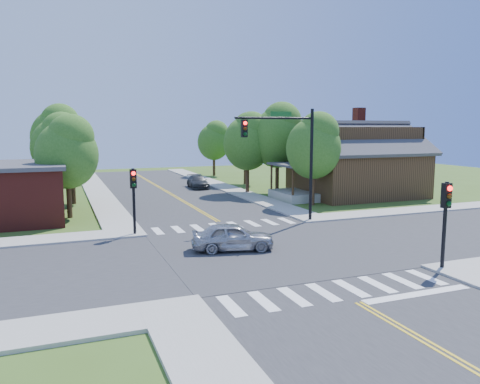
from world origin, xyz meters
name	(u,v)px	position (x,y,z in m)	size (l,w,h in m)	color
ground	(267,251)	(0.00, 0.00, 0.00)	(100.00, 100.00, 0.00)	#3D5A1C
road_ns	(267,250)	(0.00, 0.00, 0.02)	(10.00, 90.00, 0.04)	#2D2D30
road_ew	(267,250)	(0.00, 0.00, 0.03)	(90.00, 10.00, 0.04)	#2D2D30
intersection_patch	(267,251)	(0.00, 0.00, 0.00)	(10.20, 10.20, 0.06)	#2D2D30
sidewalk_ne	(351,192)	(15.82, 15.82, 0.07)	(40.00, 40.00, 0.14)	#9E9B93
crosswalk_north	(225,225)	(0.00, 6.20, 0.05)	(8.85, 2.00, 0.01)	white
crosswalk_south	(337,290)	(0.00, -6.20, 0.05)	(8.85, 2.00, 0.01)	white
centerline	(267,250)	(0.00, 0.00, 0.05)	(0.30, 90.00, 0.01)	yellow
stop_bar	(417,295)	(2.50, -7.60, 0.00)	(4.60, 0.45, 0.09)	white
signal_mast_ne	(288,147)	(3.91, 5.59, 4.85)	(5.30, 0.42, 7.20)	black
signal_pole_se	(446,209)	(5.60, -5.62, 2.66)	(0.34, 0.42, 3.80)	black
signal_pole_nw	(134,189)	(-5.60, 5.58, 2.66)	(0.34, 0.42, 3.80)	black
house_ne	(356,158)	(15.11, 14.23, 3.33)	(13.05, 8.80, 7.11)	#322011
tree_e_a	(315,144)	(9.07, 11.13, 4.76)	(4.28, 4.06, 7.27)	#382314
tree_e_b	(279,134)	(9.33, 18.00, 5.47)	(4.91, 4.66, 8.35)	#382314
tree_e_c	(246,137)	(9.33, 25.81, 5.03)	(4.51, 4.29, 7.67)	#382314
tree_e_d	(215,140)	(8.93, 35.35, 4.54)	(4.08, 3.87, 6.93)	#382314
tree_w_a	(68,150)	(-8.76, 12.57, 4.54)	(4.08, 3.87, 6.93)	#382314
tree_w_b	(60,144)	(-9.22, 19.54, 4.77)	(4.28, 4.07, 7.28)	#382314
tree_w_c	(58,134)	(-9.27, 27.80, 5.44)	(4.89, 4.64, 8.31)	#382314
tree_w_d	(63,140)	(-8.82, 36.76, 4.64)	(4.17, 3.96, 7.08)	#382314
tree_house	(249,140)	(6.86, 19.18, 4.91)	(4.41, 4.19, 7.50)	#382314
tree_bldg	(73,149)	(-8.31, 18.56, 4.34)	(3.90, 3.70, 6.62)	#382314
car_silver	(233,237)	(-1.62, 0.58, 0.69)	(4.28, 2.49, 1.37)	#A5A7AC
car_dgrey	(198,182)	(3.50, 24.32, 0.62)	(2.13, 4.40, 1.23)	#2E3134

